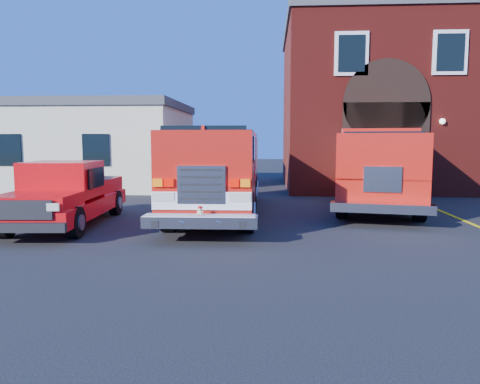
# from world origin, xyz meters

# --- Properties ---
(ground) EXTENTS (100.00, 100.00, 0.00)m
(ground) POSITION_xyz_m (0.00, 0.00, 0.00)
(ground) COLOR black
(ground) RESTS_ON ground
(parking_stripe_mid) EXTENTS (0.12, 3.00, 0.01)m
(parking_stripe_mid) POSITION_xyz_m (6.50, 4.00, 0.00)
(parking_stripe_mid) COLOR #DBC10B
(parking_stripe_mid) RESTS_ON ground
(parking_stripe_far) EXTENTS (0.12, 3.00, 0.01)m
(parking_stripe_far) POSITION_xyz_m (6.50, 7.00, 0.00)
(parking_stripe_far) COLOR #DBC10B
(parking_stripe_far) RESTS_ON ground
(fire_station) EXTENTS (15.20, 10.20, 8.45)m
(fire_station) POSITION_xyz_m (8.99, 13.98, 4.25)
(fire_station) COLOR maroon
(fire_station) RESTS_ON ground
(side_building) EXTENTS (10.20, 8.20, 4.35)m
(side_building) POSITION_xyz_m (-9.00, 13.00, 2.20)
(side_building) COLOR beige
(side_building) RESTS_ON ground
(fire_engine) EXTENTS (2.66, 9.10, 2.80)m
(fire_engine) POSITION_xyz_m (-1.02, 3.89, 1.45)
(fire_engine) COLOR black
(fire_engine) RESTS_ON ground
(pickup_truck) EXTENTS (2.32, 5.69, 1.83)m
(pickup_truck) POSITION_xyz_m (-5.12, 1.63, 0.86)
(pickup_truck) COLOR black
(pickup_truck) RESTS_ON ground
(secondary_truck) EXTENTS (4.34, 9.05, 2.82)m
(secondary_truck) POSITION_xyz_m (4.60, 6.06, 1.54)
(secondary_truck) COLOR black
(secondary_truck) RESTS_ON ground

